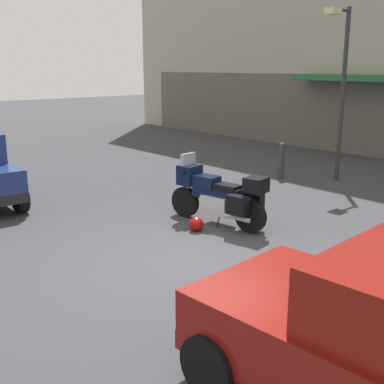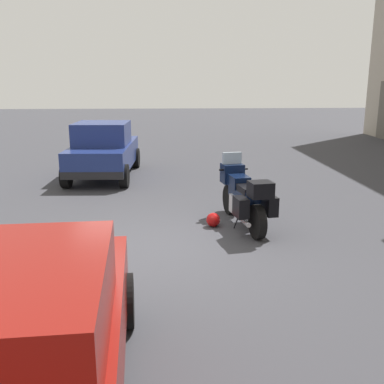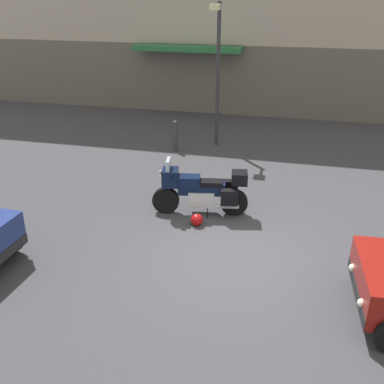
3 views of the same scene
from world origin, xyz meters
name	(u,v)px [view 2 (image 2 of 3)]	position (x,y,z in m)	size (l,w,h in m)	color
ground_plane	(157,248)	(0.00, 0.00, 0.00)	(80.00, 80.00, 0.00)	#38383D
motorcycle	(244,196)	(-1.11, 1.68, 0.62)	(2.25, 0.94, 1.36)	black
helmet	(213,220)	(-1.09, 1.09, 0.14)	(0.28, 0.28, 0.28)	#990C0C
car_hatchback_near	(104,150)	(-5.98, -1.68, 0.81)	(3.93, 1.93, 1.64)	navy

